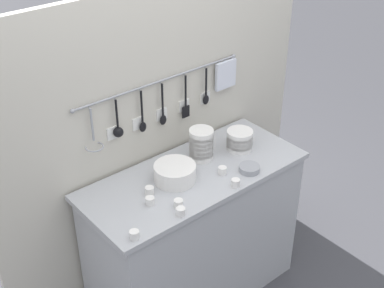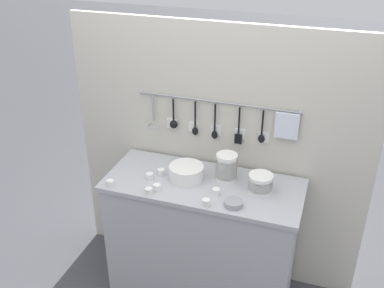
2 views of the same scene
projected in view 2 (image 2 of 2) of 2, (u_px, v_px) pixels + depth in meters
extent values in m
plane|color=#424247|center=(202.00, 287.00, 3.34)|extent=(20.00, 20.00, 0.00)
cube|color=#ADAFB5|center=(203.00, 185.00, 2.92)|extent=(1.29, 0.55, 0.03)
cube|color=#ADAFB5|center=(202.00, 240.00, 3.13)|extent=(1.24, 0.53, 0.88)
cube|color=beige|center=(217.00, 157.00, 3.16)|extent=(2.09, 0.04, 1.89)
cylinder|color=#93969E|center=(217.00, 102.00, 2.93)|extent=(1.08, 0.01, 0.01)
sphere|color=#93969E|center=(142.00, 92.00, 3.09)|extent=(0.02, 0.02, 0.02)
sphere|color=#93969E|center=(300.00, 113.00, 2.78)|extent=(0.02, 0.02, 0.02)
cylinder|color=#93969E|center=(153.00, 109.00, 3.10)|extent=(0.01, 0.01, 0.18)
torus|color=#93969E|center=(154.00, 126.00, 3.16)|extent=(0.10, 0.10, 0.01)
cylinder|color=#93969E|center=(154.00, 95.00, 3.06)|extent=(0.01, 0.01, 0.02)
cylinder|color=black|center=(173.00, 110.00, 3.05)|extent=(0.01, 0.01, 0.17)
sphere|color=black|center=(174.00, 124.00, 3.10)|extent=(0.06, 0.06, 0.06)
cylinder|color=#93969E|center=(174.00, 97.00, 3.02)|extent=(0.01, 0.01, 0.02)
cylinder|color=black|center=(195.00, 115.00, 3.01)|extent=(0.01, 0.01, 0.19)
ellipsoid|color=black|center=(195.00, 131.00, 3.07)|extent=(0.04, 0.02, 0.06)
cylinder|color=#93969E|center=(196.00, 100.00, 2.97)|extent=(0.01, 0.01, 0.02)
cylinder|color=black|center=(215.00, 118.00, 2.97)|extent=(0.01, 0.01, 0.20)
ellipsoid|color=black|center=(215.00, 135.00, 3.03)|extent=(0.04, 0.02, 0.06)
cylinder|color=#93969E|center=(216.00, 103.00, 2.94)|extent=(0.00, 0.01, 0.02)
cylinder|color=black|center=(239.00, 121.00, 2.93)|extent=(0.01, 0.01, 0.20)
cube|color=black|center=(238.00, 139.00, 2.99)|extent=(0.05, 0.01, 0.07)
cylinder|color=#93969E|center=(240.00, 106.00, 2.89)|extent=(0.01, 0.01, 0.02)
cylinder|color=black|center=(263.00, 123.00, 2.88)|extent=(0.01, 0.01, 0.18)
ellipsoid|color=black|center=(261.00, 139.00, 2.93)|extent=(0.04, 0.02, 0.06)
cylinder|color=#93969E|center=(264.00, 109.00, 2.84)|extent=(0.01, 0.01, 0.02)
cube|color=silver|center=(287.00, 126.00, 2.83)|extent=(0.15, 0.02, 0.17)
cylinder|color=#93969E|center=(288.00, 112.00, 2.80)|extent=(0.01, 0.01, 0.02)
cube|color=white|center=(172.00, 124.00, 3.13)|extent=(0.07, 0.01, 0.07)
cube|color=white|center=(194.00, 127.00, 3.08)|extent=(0.07, 0.01, 0.07)
cube|color=white|center=(216.00, 130.00, 3.04)|extent=(0.07, 0.01, 0.07)
cube|color=white|center=(240.00, 134.00, 2.99)|extent=(0.07, 0.01, 0.07)
cube|color=white|center=(264.00, 137.00, 2.94)|extent=(0.07, 0.01, 0.07)
cylinder|color=white|center=(260.00, 188.00, 2.82)|extent=(0.15, 0.15, 0.05)
cylinder|color=white|center=(260.00, 185.00, 2.81)|extent=(0.15, 0.15, 0.05)
cylinder|color=white|center=(261.00, 181.00, 2.79)|extent=(0.15, 0.15, 0.05)
cylinder|color=white|center=(261.00, 178.00, 2.78)|extent=(0.15, 0.15, 0.05)
cylinder|color=white|center=(226.00, 176.00, 2.94)|extent=(0.14, 0.14, 0.05)
cylinder|color=white|center=(226.00, 173.00, 2.93)|extent=(0.14, 0.14, 0.05)
cylinder|color=white|center=(227.00, 169.00, 2.92)|extent=(0.14, 0.14, 0.05)
cylinder|color=white|center=(227.00, 165.00, 2.90)|extent=(0.14, 0.14, 0.05)
cylinder|color=white|center=(227.00, 162.00, 2.89)|extent=(0.14, 0.14, 0.05)
cylinder|color=white|center=(227.00, 158.00, 2.88)|extent=(0.14, 0.14, 0.05)
cylinder|color=white|center=(186.00, 178.00, 2.96)|extent=(0.23, 0.23, 0.01)
cylinder|color=white|center=(186.00, 177.00, 2.95)|extent=(0.23, 0.23, 0.01)
cylinder|color=white|center=(186.00, 175.00, 2.95)|extent=(0.23, 0.23, 0.01)
cylinder|color=white|center=(186.00, 174.00, 2.95)|extent=(0.23, 0.23, 0.01)
cylinder|color=white|center=(186.00, 173.00, 2.94)|extent=(0.23, 0.23, 0.01)
cylinder|color=white|center=(186.00, 172.00, 2.94)|extent=(0.23, 0.23, 0.01)
cylinder|color=white|center=(186.00, 170.00, 2.93)|extent=(0.23, 0.23, 0.01)
cylinder|color=white|center=(186.00, 169.00, 2.93)|extent=(0.23, 0.23, 0.01)
cylinder|color=white|center=(186.00, 168.00, 2.92)|extent=(0.23, 0.23, 0.01)
cylinder|color=white|center=(186.00, 167.00, 2.92)|extent=(0.23, 0.23, 0.01)
cylinder|color=#93969E|center=(233.00, 203.00, 2.68)|extent=(0.12, 0.12, 0.03)
cylinder|color=white|center=(149.00, 191.00, 2.79)|extent=(0.05, 0.05, 0.04)
cylinder|color=white|center=(110.00, 183.00, 2.87)|extent=(0.05, 0.05, 0.04)
cylinder|color=white|center=(206.00, 203.00, 2.68)|extent=(0.05, 0.05, 0.04)
cylinder|color=white|center=(216.00, 192.00, 2.78)|extent=(0.05, 0.05, 0.04)
cylinder|color=white|center=(150.00, 176.00, 2.95)|extent=(0.05, 0.05, 0.04)
cylinder|color=white|center=(161.00, 172.00, 2.99)|extent=(0.05, 0.05, 0.04)
cylinder|color=white|center=(157.00, 187.00, 2.83)|extent=(0.05, 0.05, 0.04)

